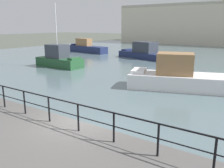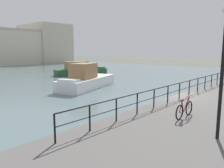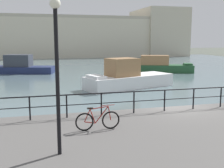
{
  "view_description": "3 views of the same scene",
  "coord_description": "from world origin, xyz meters",
  "px_view_note": "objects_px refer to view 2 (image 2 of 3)",
  "views": [
    {
      "loc": [
        6.46,
        -6.98,
        4.71
      ],
      "look_at": [
        -1.1,
        4.04,
        1.46
      ],
      "focal_mm": 38.63,
      "sensor_mm": 36.0,
      "label": 1
    },
    {
      "loc": [
        -14.48,
        -6.95,
        4.01
      ],
      "look_at": [
        -2.25,
        4.15,
        1.47
      ],
      "focal_mm": 34.7,
      "sensor_mm": 36.0,
      "label": 2
    },
    {
      "loc": [
        -6.84,
        -13.02,
        4.35
      ],
      "look_at": [
        -2.69,
        2.89,
        1.71
      ],
      "focal_mm": 44.27,
      "sensor_mm": 36.0,
      "label": 3
    }
  ],
  "objects_px": {
    "moored_white_yacht": "(80,70)",
    "parked_bicycle": "(184,110)",
    "moored_small_launch": "(86,80)",
    "quay_lamp_post": "(223,56)"
  },
  "relations": [
    {
      "from": "moored_white_yacht",
      "to": "moored_small_launch",
      "type": "distance_m",
      "value": 13.12
    },
    {
      "from": "moored_white_yacht",
      "to": "quay_lamp_post",
      "type": "relative_size",
      "value": 1.89
    },
    {
      "from": "parked_bicycle",
      "to": "quay_lamp_post",
      "type": "xyz_separation_m",
      "value": [
        -1.61,
        -1.97,
        2.6
      ]
    },
    {
      "from": "moored_white_yacht",
      "to": "quay_lamp_post",
      "type": "distance_m",
      "value": 30.08
    },
    {
      "from": "parked_bicycle",
      "to": "quay_lamp_post",
      "type": "distance_m",
      "value": 3.64
    },
    {
      "from": "moored_small_launch",
      "to": "quay_lamp_post",
      "type": "distance_m",
      "value": 17.21
    },
    {
      "from": "moored_small_launch",
      "to": "parked_bicycle",
      "type": "relative_size",
      "value": 4.97
    },
    {
      "from": "moored_small_launch",
      "to": "moored_white_yacht",
      "type": "bearing_deg",
      "value": -145.32
    },
    {
      "from": "moored_small_launch",
      "to": "parked_bicycle",
      "type": "xyz_separation_m",
      "value": [
        -5.52,
        -13.42,
        0.32
      ]
    },
    {
      "from": "moored_white_yacht",
      "to": "parked_bicycle",
      "type": "distance_m",
      "value": 27.42
    }
  ]
}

